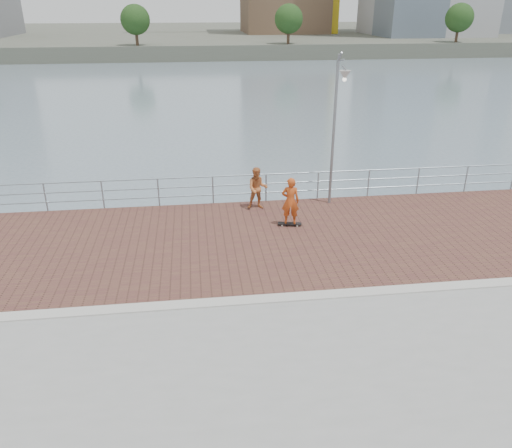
{
  "coord_description": "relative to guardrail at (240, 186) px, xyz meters",
  "views": [
    {
      "loc": [
        -1.65,
        -10.98,
        7.17
      ],
      "look_at": [
        0.0,
        2.0,
        1.3
      ],
      "focal_mm": 35.0,
      "sensor_mm": 36.0,
      "label": 1
    }
  ],
  "objects": [
    {
      "name": "curb",
      "position": [
        -0.0,
        -7.0,
        -0.66
      ],
      "size": [
        40.0,
        0.4,
        0.06
      ],
      "primitive_type": "cube",
      "color": "#B7B5AD",
      "rests_on": "seawall"
    },
    {
      "name": "bystander",
      "position": [
        0.6,
        -0.73,
        0.12
      ],
      "size": [
        0.81,
        0.65,
        1.59
      ],
      "primitive_type": "imported",
      "rotation": [
        0.0,
        0.0,
        -0.07
      ],
      "color": "#C16D38",
      "rests_on": "brick_lane"
    },
    {
      "name": "brick_lane",
      "position": [
        -0.0,
        -3.4,
        -0.68
      ],
      "size": [
        40.0,
        6.8,
        0.02
      ],
      "primitive_type": "cube",
      "color": "brown",
      "rests_on": "seawall"
    },
    {
      "name": "shoreline_trees",
      "position": [
        26.44,
        70.0,
        3.6
      ],
      "size": [
        169.48,
        4.81,
        6.41
      ],
      "color": "#473323",
      "rests_on": "far_shore"
    },
    {
      "name": "water",
      "position": [
        -0.0,
        -7.0,
        -2.69
      ],
      "size": [
        400.0,
        400.0,
        0.0
      ],
      "primitive_type": "plane",
      "color": "slate",
      "rests_on": "ground"
    },
    {
      "name": "far_shore",
      "position": [
        -0.0,
        115.5,
        -1.44
      ],
      "size": [
        320.0,
        95.0,
        2.5
      ],
      "primitive_type": "cube",
      "color": "#4C5142",
      "rests_on": "ground"
    },
    {
      "name": "street_lamp",
      "position": [
        3.43,
        -0.89,
        3.1
      ],
      "size": [
        0.39,
        1.13,
        5.34
      ],
      "color": "slate",
      "rests_on": "brick_lane"
    },
    {
      "name": "guardrail",
      "position": [
        0.0,
        0.0,
        0.0
      ],
      "size": [
        39.06,
        0.06,
        1.13
      ],
      "color": "#8C9EA8",
      "rests_on": "brick_lane"
    },
    {
      "name": "skateboarder",
      "position": [
        1.51,
        -2.45,
        0.25
      ],
      "size": [
        0.67,
        0.51,
        1.67
      ],
      "primitive_type": "imported",
      "rotation": [
        0.0,
        0.0,
        2.95
      ],
      "color": "#C04919",
      "rests_on": "skateboard"
    },
    {
      "name": "skateboard",
      "position": [
        1.51,
        -2.45,
        -0.6
      ],
      "size": [
        0.84,
        0.36,
        0.09
      ],
      "rotation": [
        0.0,
        0.0,
        -0.2
      ],
      "color": "black",
      "rests_on": "brick_lane"
    }
  ]
}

